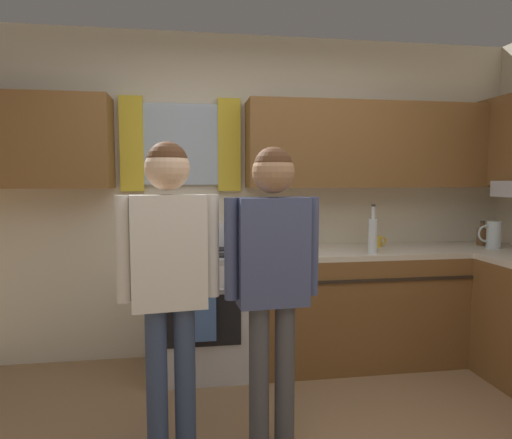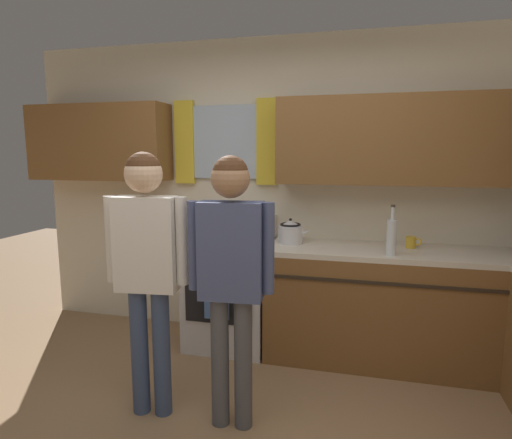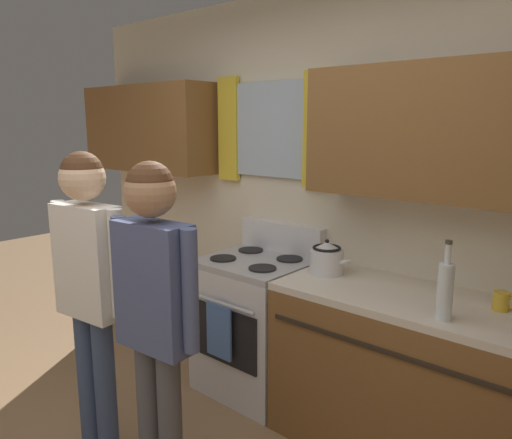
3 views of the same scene
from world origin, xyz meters
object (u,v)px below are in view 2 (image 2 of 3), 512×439
stovetop_kettle (291,232)px  adult_left (147,254)px  adult_in_plaid (231,261)px  stove_oven (230,290)px  bottle_tall_clear (392,236)px  mug_mustard_yellow (411,242)px

stovetop_kettle → adult_left: bearing=-121.4°
adult_in_plaid → stovetop_kettle: bearing=81.9°
stove_oven → bottle_tall_clear: bearing=-8.9°
stovetop_kettle → bottle_tall_clear: bearing=-17.3°
bottle_tall_clear → adult_in_plaid: (-0.93, -0.88, -0.02)m
bottle_tall_clear → adult_in_plaid: 1.28m
mug_mustard_yellow → bottle_tall_clear: bearing=-120.1°
adult_left → adult_in_plaid: (0.53, 0.00, -0.01)m
mug_mustard_yellow → stovetop_kettle: 0.94m
stove_oven → adult_left: bearing=-99.4°
bottle_tall_clear → stovetop_kettle: (-0.77, 0.24, -0.05)m
stove_oven → adult_left: adult_left is taller
stovetop_kettle → adult_left: adult_left is taller
mug_mustard_yellow → adult_in_plaid: adult_in_plaid is taller
bottle_tall_clear → stove_oven: bearing=171.1°
mug_mustard_yellow → adult_left: bearing=-144.2°
stove_oven → adult_in_plaid: (0.35, -1.08, 0.55)m
mug_mustard_yellow → adult_in_plaid: bearing=-133.1°
stovetop_kettle → adult_left: 1.32m
bottle_tall_clear → mug_mustard_yellow: bottle_tall_clear is taller
stove_oven → adult_left: 1.24m
bottle_tall_clear → adult_in_plaid: adult_in_plaid is taller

